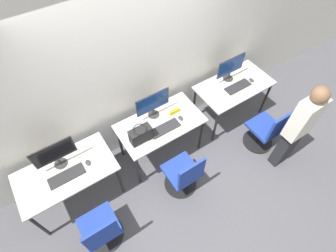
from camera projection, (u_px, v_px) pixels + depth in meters
name	position (u px, v px, depth m)	size (l,w,h in m)	color
ground_plane	(173.00, 166.00, 4.12)	(20.00, 20.00, 0.00)	#4C4C51
wall_back	(140.00, 69.00, 3.39)	(12.00, 0.05, 2.80)	silver
desk_left	(67.00, 175.00, 3.29)	(1.21, 0.66, 0.75)	#BCB7AD
monitor_left	(55.00, 154.00, 3.10)	(0.51, 0.16, 0.41)	#2D2D2D
keyboard_left	(67.00, 176.00, 3.18)	(0.44, 0.16, 0.02)	#262628
mouse_left	(88.00, 163.00, 3.28)	(0.06, 0.09, 0.03)	#333333
office_chair_left	(102.00, 231.00, 3.18)	(0.48, 0.48, 0.89)	black
desk_center	(160.00, 126.00, 3.75)	(1.21, 0.66, 0.75)	#BCB7AD
monitor_center	(153.00, 104.00, 3.58)	(0.51, 0.16, 0.41)	#2D2D2D
keyboard_center	(165.00, 128.00, 3.61)	(0.44, 0.16, 0.02)	#262628
mouse_center	(181.00, 118.00, 3.71)	(0.06, 0.09, 0.03)	#333333
office_chair_center	(184.00, 176.00, 3.62)	(0.48, 0.48, 0.89)	black
desk_right	(234.00, 88.00, 4.20)	(1.21, 0.66, 0.75)	#BCB7AD
monitor_right	(231.00, 67.00, 4.03)	(0.51, 0.16, 0.41)	#2D2D2D
keyboard_right	(238.00, 87.00, 4.09)	(0.44, 0.16, 0.02)	#262628
mouse_right	(251.00, 80.00, 4.17)	(0.06, 0.09, 0.03)	#333333
office_chair_right	(266.00, 131.00, 4.07)	(0.48, 0.48, 0.89)	black
person_right	(298.00, 127.00, 3.48)	(0.36, 0.21, 1.61)	#232328
handbag	(141.00, 135.00, 3.42)	(0.30, 0.18, 0.25)	black
placard_center	(175.00, 112.00, 3.75)	(0.16, 0.03, 0.08)	yellow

